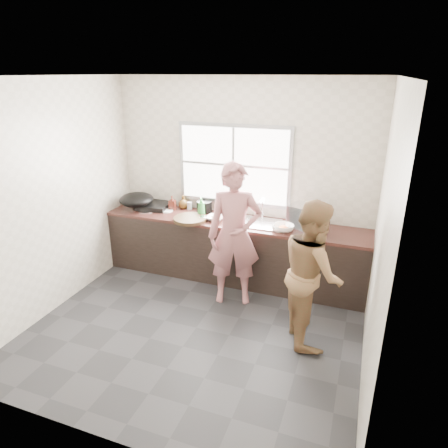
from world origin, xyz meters
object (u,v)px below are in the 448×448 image
(person_side, at_px, (312,272))
(burner, at_px, (154,205))
(glass_jar, at_px, (190,206))
(pot_lid_right, at_px, (161,205))
(bowl_held, at_px, (279,229))
(bottle_brown_short, at_px, (184,203))
(wok, at_px, (137,199))
(bottle_green, at_px, (201,207))
(plate_food, at_px, (166,211))
(woman, at_px, (234,240))
(bowl_mince, at_px, (216,218))
(pot_lid_left, at_px, (147,211))
(bottle_brown_tall, at_px, (172,203))
(cutting_board, at_px, (190,219))
(black_pot, at_px, (204,206))
(bowl_crabs, at_px, (284,228))
(dish_rack, at_px, (308,219))

(person_side, relative_size, burner, 3.56)
(glass_jar, relative_size, pot_lid_right, 0.43)
(bowl_held, distance_m, bottle_brown_short, 1.57)
(wok, height_order, pot_lid_right, wok)
(bottle_brown_short, bearing_deg, bottle_green, -30.67)
(person_side, bearing_deg, bottle_green, 36.80)
(person_side, relative_size, pot_lid_right, 6.37)
(bowl_held, bearing_deg, plate_food, 173.00)
(woman, xyz_separation_m, wok, (-1.66, 0.50, 0.18))
(person_side, height_order, bowl_mince, person_side)
(bottle_green, bearing_deg, pot_lid_left, -175.32)
(bottle_brown_short, relative_size, burner, 0.40)
(person_side, distance_m, wok, 2.84)
(bottle_green, height_order, bottle_brown_tall, bottle_green)
(bottle_brown_short, relative_size, glass_jar, 1.66)
(plate_food, bearing_deg, bowl_held, -7.00)
(cutting_board, bearing_deg, plate_food, 153.84)
(person_side, distance_m, bowl_held, 0.99)
(black_pot, xyz_separation_m, pot_lid_right, (-0.72, 0.04, -0.07))
(glass_jar, distance_m, wok, 0.77)
(bottle_brown_tall, bearing_deg, bottle_brown_short, 40.75)
(cutting_board, relative_size, pot_lid_left, 1.82)
(bowl_crabs, height_order, bottle_brown_tall, bottle_brown_tall)
(person_side, bearing_deg, glass_jar, 35.60)
(bottle_brown_tall, xyz_separation_m, wok, (-0.48, -0.17, 0.06))
(bottle_green, distance_m, dish_rack, 1.48)
(plate_food, distance_m, bottle_brown_short, 0.28)
(person_side, xyz_separation_m, bottle_brown_short, (-2.06, 1.23, 0.16))
(glass_jar, bearing_deg, woman, -39.34)
(person_side, xyz_separation_m, plate_food, (-2.24, 1.03, 0.08))
(bowl_crabs, relative_size, glass_jar, 2.02)
(bowl_held, distance_m, wok, 2.13)
(bottle_brown_short, bearing_deg, person_side, -30.82)
(cutting_board, xyz_separation_m, black_pot, (0.04, 0.40, 0.06))
(bowl_mince, xyz_separation_m, dish_rack, (1.23, 0.01, 0.14))
(black_pot, xyz_separation_m, burner, (-0.77, -0.08, -0.05))
(bowl_mince, relative_size, plate_food, 1.24)
(bowl_mince, bearing_deg, bottle_green, 161.35)
(black_pot, relative_size, plate_food, 1.14)
(bowl_mince, distance_m, pot_lid_right, 1.05)
(bowl_mince, bearing_deg, woman, -48.04)
(bottle_brown_tall, height_order, bottle_brown_short, bottle_brown_tall)
(bowl_crabs, relative_size, wok, 0.44)
(cutting_board, distance_m, black_pot, 0.41)
(black_pot, distance_m, bottle_brown_short, 0.35)
(glass_jar, bearing_deg, person_side, -32.05)
(woman, bearing_deg, pot_lid_right, 132.85)
(woman, bearing_deg, wok, 144.84)
(bowl_crabs, xyz_separation_m, burner, (-1.99, 0.25, -0.00))
(wok, relative_size, dish_rack, 1.09)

